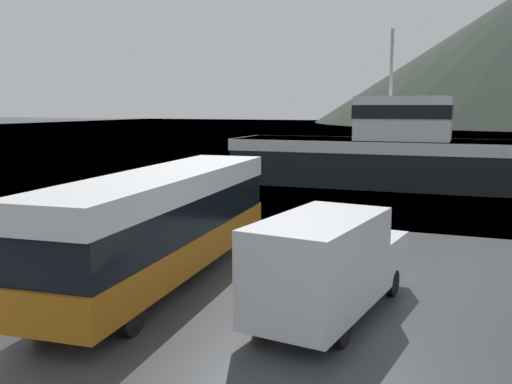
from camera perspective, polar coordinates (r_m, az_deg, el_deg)
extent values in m
plane|color=slate|center=(143.56, 17.86, 6.16)|extent=(240.00, 240.00, 0.00)
cube|color=#B26614|center=(16.87, -9.03, -5.58)|extent=(3.33, 11.62, 0.95)
cube|color=black|center=(16.66, -9.11, -2.19)|extent=(3.27, 11.39, 1.08)
cube|color=white|center=(16.52, -9.18, 0.80)|extent=(3.33, 11.62, 0.68)
cube|color=black|center=(21.93, -2.53, -0.01)|extent=(2.13, 0.23, 1.46)
cylinder|color=black|center=(20.96, -6.84, -4.07)|extent=(0.37, 0.92, 0.90)
cylinder|color=black|center=(20.21, -1.29, -4.49)|extent=(0.37, 0.92, 0.90)
cylinder|color=black|center=(14.26, -20.10, -10.64)|extent=(0.37, 0.92, 0.90)
cylinder|color=black|center=(13.14, -12.50, -11.96)|extent=(0.37, 0.92, 0.90)
cube|color=silver|center=(13.28, 6.35, -7.15)|extent=(2.64, 4.49, 2.16)
cube|color=silver|center=(16.16, 10.54, -6.18)|extent=(2.31, 2.09, 1.19)
cube|color=black|center=(15.11, 9.55, -3.40)|extent=(1.77, 0.30, 0.75)
cylinder|color=black|center=(16.41, 7.09, -8.02)|extent=(0.31, 0.72, 0.70)
cylinder|color=black|center=(15.84, 13.43, -8.81)|extent=(0.31, 0.72, 0.70)
cylinder|color=black|center=(13.17, 0.75, -12.18)|extent=(0.31, 0.72, 0.70)
cylinder|color=black|center=(12.45, 8.55, -13.53)|extent=(0.31, 0.72, 0.70)
cube|color=black|center=(37.27, 11.67, 2.92)|extent=(17.81, 5.69, 2.92)
cube|color=white|center=(37.18, 11.72, 4.60)|extent=(17.99, 5.75, 0.73)
cube|color=white|center=(36.88, 14.54, 7.15)|extent=(5.74, 3.86, 2.71)
cube|color=black|center=(36.88, 14.56, 7.78)|extent=(5.85, 3.97, 0.81)
cylinder|color=#B2B2B7|center=(37.07, 13.40, 12.46)|extent=(0.20, 0.20, 4.09)
cube|color=green|center=(23.54, -13.83, -2.77)|extent=(1.28, 1.17, 0.98)
cube|color=#227D3C|center=(23.44, -13.88, -1.47)|extent=(1.40, 1.28, 0.11)
cube|color=maroon|center=(43.35, 0.71, 2.49)|extent=(5.86, 4.43, 0.85)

